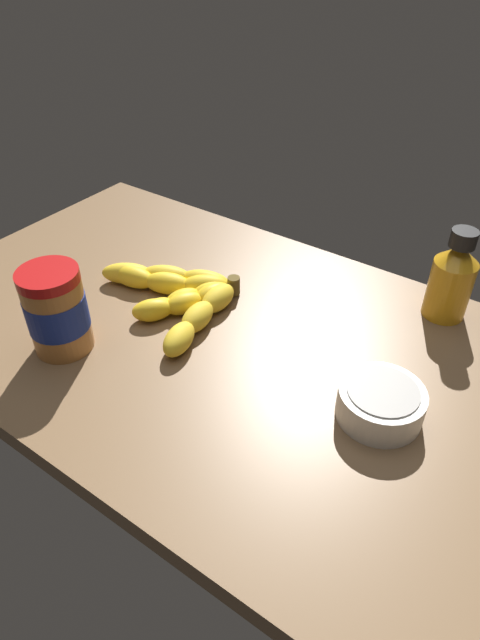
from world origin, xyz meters
The scene contains 5 objects.
ground_plane centered at (0.00, 0.00, -1.57)cm, with size 97.51×59.73×3.14cm, color brown.
banana_bunch centered at (-8.06, 2.37, 1.76)cm, with size 25.06×20.53×3.65cm.
peanut_butter_jar centered at (-14.79, -15.07, 6.27)cm, with size 8.39×8.39×12.65cm.
honey_bottle centered at (27.02, 23.57, 6.46)cm, with size 6.38×6.38×14.43cm.
small_bowl centered at (27.42, -1.59, 2.25)cm, with size 10.65×10.65×4.38cm.
Camera 1 is at (39.40, -48.56, 50.81)cm, focal length 30.22 mm.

